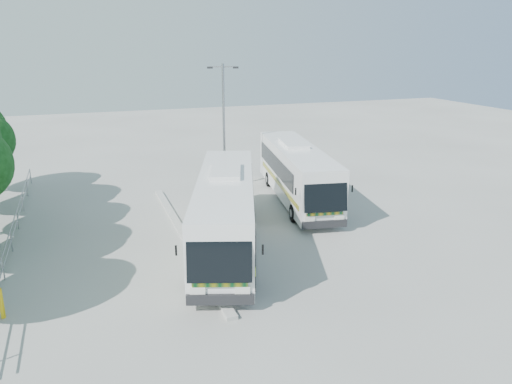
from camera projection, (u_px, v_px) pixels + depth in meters
name	position (u px, v px, depth m)	size (l,w,h in m)	color
ground	(242.00, 247.00, 23.17)	(100.00, 100.00, 0.00)	#A9A9A3
kerb_divider	(184.00, 236.00, 24.21)	(0.40, 16.00, 0.15)	#B2B2AD
railing	(13.00, 229.00, 23.35)	(0.06, 22.00, 1.00)	gray
coach_main	(226.00, 210.00, 22.59)	(5.98, 12.05, 3.31)	silver
coach_adjacent	(297.00, 172.00, 29.51)	(4.24, 11.69, 3.18)	white
lamppost	(224.00, 121.00, 31.33)	(1.90, 0.68, 7.86)	gray
bollard	(1.00, 303.00, 17.06)	(0.15, 0.15, 1.11)	gold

